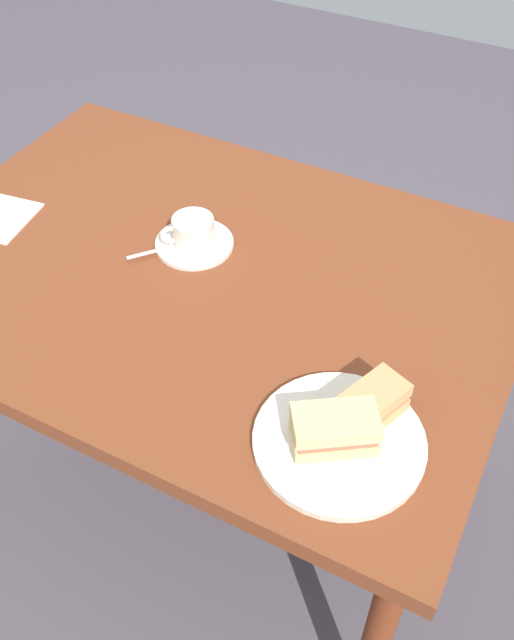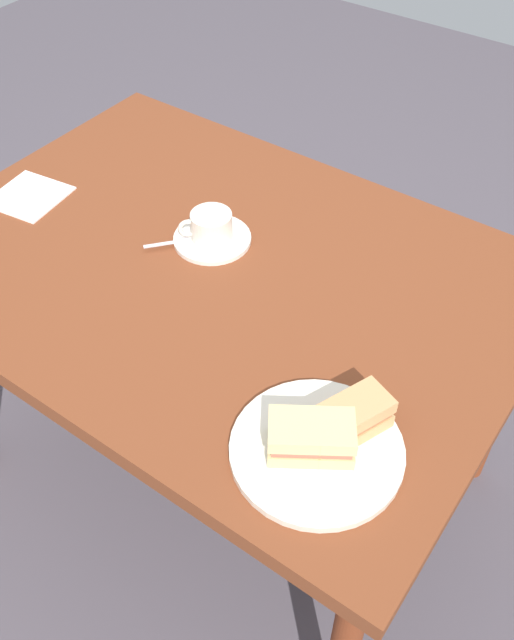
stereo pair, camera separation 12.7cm
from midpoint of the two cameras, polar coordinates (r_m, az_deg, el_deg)
The scene contains 9 objects.
ground_plane at distance 1.98m, azimuth -0.58°, elevation -11.78°, with size 6.00×6.00×0.00m, color #514951.
dining_table at distance 1.47m, azimuth -0.77°, elevation 2.22°, with size 1.24×0.89×0.73m.
sandwich_plate at distance 1.13m, azimuth 8.13°, elevation -10.58°, with size 0.28×0.28×0.01m, color silver.
sandwich_front at distance 1.10m, azimuth 7.78°, elevation -9.58°, with size 0.15×0.14×0.06m.
sandwich_back at distance 1.12m, azimuth 10.45°, elevation -8.25°, with size 0.12×0.16×0.06m.
coffee_saucer at distance 1.48m, azimuth -1.19°, elevation 6.49°, with size 0.16×0.16×0.01m, color silver.
coffee_cup at distance 1.46m, azimuth -1.27°, elevation 7.58°, with size 0.10×0.10×0.06m.
spoon at distance 1.47m, azimuth -4.19°, elevation 6.23°, with size 0.07×0.08×0.01m.
napkin at distance 1.67m, azimuth -15.92°, elevation 9.55°, with size 0.15×0.15×0.00m, color white.
Camera 2 is at (-0.69, 0.83, 1.67)m, focal length 39.48 mm.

